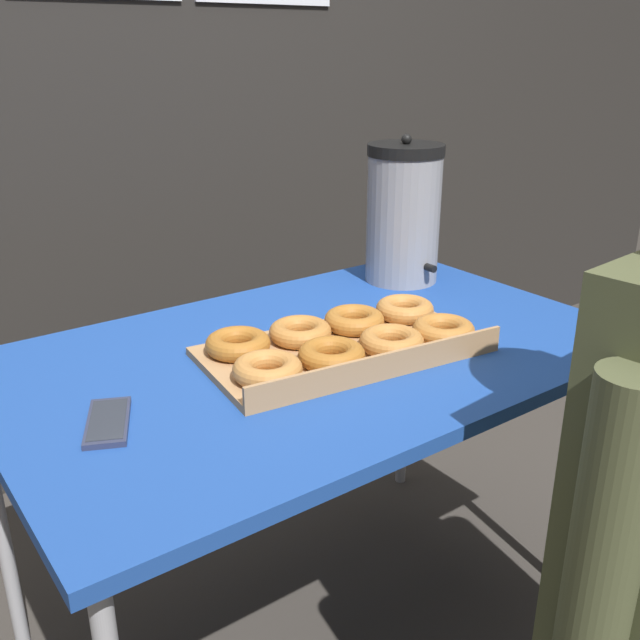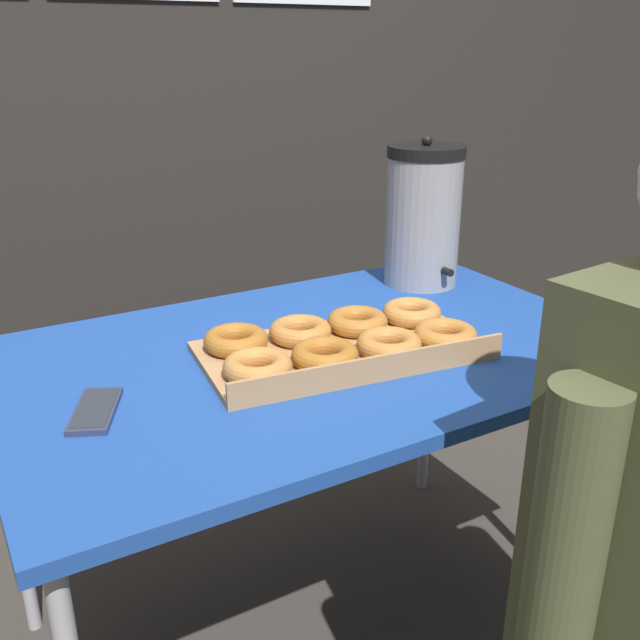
{
  "view_description": "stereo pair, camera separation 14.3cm",
  "coord_description": "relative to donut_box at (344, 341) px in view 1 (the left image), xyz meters",
  "views": [
    {
      "loc": [
        -0.78,
        -1.08,
        1.33
      ],
      "look_at": [
        0.01,
        0.0,
        0.8
      ],
      "focal_mm": 40.0,
      "sensor_mm": 36.0,
      "label": 1
    },
    {
      "loc": [
        -0.66,
        -1.16,
        1.33
      ],
      "look_at": [
        0.01,
        0.0,
        0.8
      ],
      "focal_mm": 40.0,
      "sensor_mm": 36.0,
      "label": 2
    }
  ],
  "objects": [
    {
      "name": "back_wall",
      "position": [
        -0.03,
        1.13,
        0.64
      ],
      "size": [
        6.0,
        0.11,
        2.82
      ],
      "color": "#282623",
      "rests_on": "ground"
    },
    {
      "name": "cell_phone",
      "position": [
        -0.49,
        -0.0,
        -0.02
      ],
      "size": [
        0.13,
        0.17,
        0.01
      ],
      "rotation": [
        0.0,
        0.0,
        -0.43
      ],
      "color": "#2D334C",
      "rests_on": "folding_table"
    },
    {
      "name": "folding_table",
      "position": [
        -0.03,
        0.05,
        -0.07
      ],
      "size": [
        1.27,
        0.8,
        0.74
      ],
      "color": "#1E479E",
      "rests_on": "ground"
    },
    {
      "name": "donut_box",
      "position": [
        0.0,
        0.0,
        0.0
      ],
      "size": [
        0.59,
        0.35,
        0.05
      ],
      "rotation": [
        0.0,
        0.0,
        -0.12
      ],
      "color": "tan",
      "rests_on": "folding_table"
    },
    {
      "name": "coffee_urn",
      "position": [
        0.41,
        0.29,
        0.15
      ],
      "size": [
        0.19,
        0.22,
        0.37
      ],
      "color": "#939399",
      "rests_on": "folding_table"
    },
    {
      "name": "ground_plane",
      "position": [
        -0.03,
        0.05,
        -0.77
      ],
      "size": [
        12.0,
        12.0,
        0.0
      ],
      "primitive_type": "plane",
      "color": "#3D3833"
    }
  ]
}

